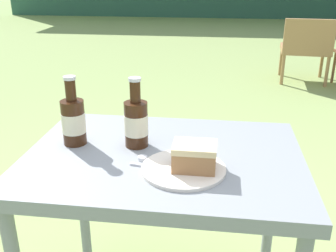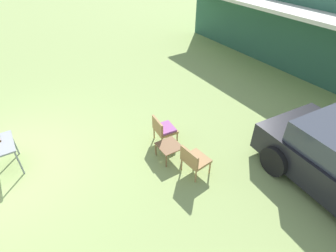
% 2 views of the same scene
% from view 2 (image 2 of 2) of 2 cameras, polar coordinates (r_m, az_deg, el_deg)
% --- Properties ---
extents(ground_plane, '(60.00, 60.00, 0.00)m').
position_cam_2_polar(ground_plane, '(7.08, -31.26, -7.76)').
color(ground_plane, '#8CA35B').
extents(cabin_building, '(10.11, 5.64, 2.78)m').
position_cam_2_polar(cabin_building, '(12.86, 29.49, 19.20)').
color(cabin_building, '#2D5B47').
rests_on(cabin_building, ground_plane).
extents(wicker_chair_cushioned, '(0.56, 0.52, 0.72)m').
position_cam_2_polar(wicker_chair_cushioned, '(6.50, -0.98, -0.53)').
color(wicker_chair_cushioned, '#9E7547').
rests_on(wicker_chair_cushioned, ground_plane).
extents(wicker_chair_plain, '(0.57, 0.53, 0.72)m').
position_cam_2_polar(wicker_chair_plain, '(5.70, 5.65, -7.22)').
color(wicker_chair_plain, '#9E7547').
rests_on(wicker_chair_plain, ground_plane).
extents(garden_side_table, '(0.52, 0.49, 0.38)m').
position_cam_2_polar(garden_side_table, '(6.09, 0.21, -4.51)').
color(garden_side_table, brown).
rests_on(garden_side_table, ground_plane).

